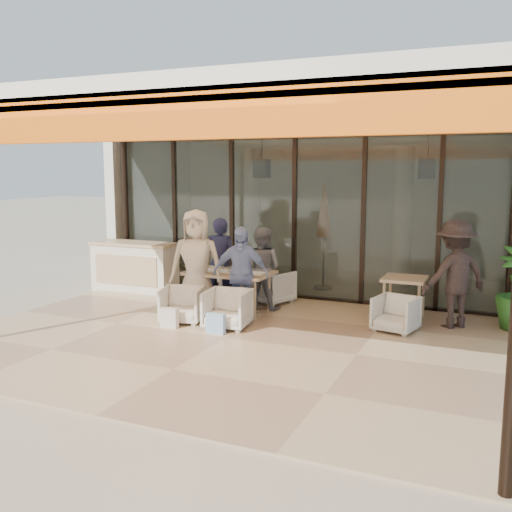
{
  "coord_description": "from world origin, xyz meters",
  "views": [
    {
      "loc": [
        3.74,
        -7.43,
        2.54
      ],
      "look_at": [
        0.1,
        0.9,
        1.15
      ],
      "focal_mm": 40.0,
      "sensor_mm": 36.0,
      "label": 1
    }
  ],
  "objects_px": {
    "chair_far_left": "(232,284)",
    "diner_periwinkle": "(240,274)",
    "chair_near_right": "(227,307)",
    "standing_woman": "(455,275)",
    "diner_cream": "(196,263)",
    "diner_navy": "(220,262)",
    "dining_table": "(230,275)",
    "diner_grey": "(262,268)",
    "side_chair": "(396,312)",
    "chair_far_right": "(272,285)",
    "host_counter": "(134,266)",
    "chair_near_left": "(182,303)",
    "side_table": "(404,284)"
  },
  "relations": [
    {
      "from": "side_chair",
      "to": "dining_table",
      "type": "bearing_deg",
      "value": -169.38
    },
    {
      "from": "chair_near_right",
      "to": "standing_woman",
      "type": "bearing_deg",
      "value": 16.65
    },
    {
      "from": "side_table",
      "to": "diner_navy",
      "type": "bearing_deg",
      "value": -176.19
    },
    {
      "from": "diner_periwinkle",
      "to": "chair_near_right",
      "type": "bearing_deg",
      "value": -104.31
    },
    {
      "from": "diner_navy",
      "to": "side_table",
      "type": "xyz_separation_m",
      "value": [
        3.35,
        0.22,
        -0.19
      ]
    },
    {
      "from": "diner_cream",
      "to": "diner_navy",
      "type": "bearing_deg",
      "value": 73.5
    },
    {
      "from": "chair_near_right",
      "to": "diner_periwinkle",
      "type": "height_order",
      "value": "diner_periwinkle"
    },
    {
      "from": "host_counter",
      "to": "standing_woman",
      "type": "height_order",
      "value": "standing_woman"
    },
    {
      "from": "diner_cream",
      "to": "side_table",
      "type": "bearing_deg",
      "value": 2.02
    },
    {
      "from": "diner_periwinkle",
      "to": "standing_woman",
      "type": "distance_m",
      "value": 3.46
    },
    {
      "from": "chair_near_left",
      "to": "diner_periwinkle",
      "type": "relative_size",
      "value": 0.42
    },
    {
      "from": "chair_near_left",
      "to": "chair_near_right",
      "type": "bearing_deg",
      "value": -16.52
    },
    {
      "from": "diner_periwinkle",
      "to": "standing_woman",
      "type": "height_order",
      "value": "standing_woman"
    },
    {
      "from": "chair_far_right",
      "to": "chair_near_right",
      "type": "height_order",
      "value": "chair_far_right"
    },
    {
      "from": "diner_navy",
      "to": "diner_periwinkle",
      "type": "height_order",
      "value": "diner_navy"
    },
    {
      "from": "diner_navy",
      "to": "side_chair",
      "type": "xyz_separation_m",
      "value": [
        3.35,
        -0.53,
        -0.51
      ]
    },
    {
      "from": "chair_far_right",
      "to": "standing_woman",
      "type": "height_order",
      "value": "standing_woman"
    },
    {
      "from": "diner_periwinkle",
      "to": "side_table",
      "type": "xyz_separation_m",
      "value": [
        2.51,
        1.12,
        -0.17
      ]
    },
    {
      "from": "diner_navy",
      "to": "diner_periwinkle",
      "type": "distance_m",
      "value": 1.23
    },
    {
      "from": "dining_table",
      "to": "chair_far_left",
      "type": "xyz_separation_m",
      "value": [
        -0.41,
        0.94,
        -0.37
      ]
    },
    {
      "from": "chair_near_right",
      "to": "diner_periwinkle",
      "type": "relative_size",
      "value": 0.43
    },
    {
      "from": "dining_table",
      "to": "diner_grey",
      "type": "xyz_separation_m",
      "value": [
        0.43,
        0.44,
        0.07
      ]
    },
    {
      "from": "chair_far_right",
      "to": "diner_cream",
      "type": "height_order",
      "value": "diner_cream"
    },
    {
      "from": "chair_far_left",
      "to": "diner_navy",
      "type": "distance_m",
      "value": 0.72
    },
    {
      "from": "diner_grey",
      "to": "side_chair",
      "type": "xyz_separation_m",
      "value": [
        2.51,
        -0.53,
        -0.44
      ]
    },
    {
      "from": "chair_near_right",
      "to": "diner_navy",
      "type": "xyz_separation_m",
      "value": [
        -0.84,
        1.4,
        0.48
      ]
    },
    {
      "from": "chair_near_left",
      "to": "diner_navy",
      "type": "height_order",
      "value": "diner_navy"
    },
    {
      "from": "standing_woman",
      "to": "diner_grey",
      "type": "bearing_deg",
      "value": -39.37
    },
    {
      "from": "chair_near_right",
      "to": "diner_grey",
      "type": "height_order",
      "value": "diner_grey"
    },
    {
      "from": "diner_cream",
      "to": "diner_periwinkle",
      "type": "distance_m",
      "value": 0.85
    },
    {
      "from": "diner_grey",
      "to": "diner_cream",
      "type": "bearing_deg",
      "value": 45.48
    },
    {
      "from": "chair_far_right",
      "to": "chair_near_right",
      "type": "xyz_separation_m",
      "value": [
        -0.0,
        -1.9,
        -0.01
      ]
    },
    {
      "from": "standing_woman",
      "to": "diner_cream",
      "type": "bearing_deg",
      "value": -27.45
    },
    {
      "from": "diner_cream",
      "to": "chair_far_left",
      "type": "bearing_deg",
      "value": 73.5
    },
    {
      "from": "chair_far_right",
      "to": "chair_near_left",
      "type": "bearing_deg",
      "value": 86.36
    },
    {
      "from": "chair_far_right",
      "to": "diner_navy",
      "type": "height_order",
      "value": "diner_navy"
    },
    {
      "from": "diner_grey",
      "to": "chair_far_right",
      "type": "bearing_deg",
      "value": -91.5
    },
    {
      "from": "diner_cream",
      "to": "diner_periwinkle",
      "type": "relative_size",
      "value": 1.16
    },
    {
      "from": "diner_navy",
      "to": "diner_cream",
      "type": "xyz_separation_m",
      "value": [
        0.0,
        -0.9,
        0.1
      ]
    },
    {
      "from": "chair_far_left",
      "to": "side_chair",
      "type": "height_order",
      "value": "side_chair"
    },
    {
      "from": "host_counter",
      "to": "side_chair",
      "type": "height_order",
      "value": "host_counter"
    },
    {
      "from": "chair_near_left",
      "to": "diner_cream",
      "type": "height_order",
      "value": "diner_cream"
    },
    {
      "from": "dining_table",
      "to": "diner_periwinkle",
      "type": "distance_m",
      "value": 0.64
    },
    {
      "from": "host_counter",
      "to": "chair_far_right",
      "type": "distance_m",
      "value": 3.05
    },
    {
      "from": "chair_far_right",
      "to": "diner_cream",
      "type": "distance_m",
      "value": 1.73
    },
    {
      "from": "chair_far_left",
      "to": "diner_periwinkle",
      "type": "xyz_separation_m",
      "value": [
        0.84,
        -1.4,
        0.49
      ]
    },
    {
      "from": "diner_navy",
      "to": "dining_table",
      "type": "bearing_deg",
      "value": 116.47
    },
    {
      "from": "diner_navy",
      "to": "diner_cream",
      "type": "height_order",
      "value": "diner_cream"
    },
    {
      "from": "diner_grey",
      "to": "side_chair",
      "type": "height_order",
      "value": "diner_grey"
    },
    {
      "from": "dining_table",
      "to": "diner_periwinkle",
      "type": "xyz_separation_m",
      "value": [
        0.43,
        -0.46,
        0.12
      ]
    }
  ]
}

